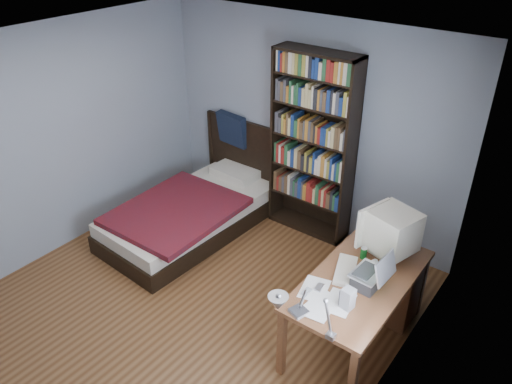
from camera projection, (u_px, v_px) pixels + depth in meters
room at (179, 201)px, 4.30m from camera, size 4.20×4.24×2.50m
desk at (377, 282)px, 4.66m from camera, size 0.75×1.49×0.73m
crt_monitor at (390, 231)px, 4.38m from camera, size 0.50×0.46×0.46m
laptop at (370, 277)px, 4.08m from camera, size 0.30×0.30×0.36m
desk_lamp at (288, 306)px, 3.17m from camera, size 0.26×0.56×0.67m
keyboard at (345, 270)px, 4.29m from camera, size 0.30×0.45×0.04m
speaker at (348, 299)px, 3.88m from camera, size 0.10×0.10×0.18m
soda_can at (364, 253)px, 4.44m from camera, size 0.06×0.06×0.11m
mouse at (374, 262)px, 4.39m from camera, size 0.06×0.10×0.03m
phone_silver at (319, 287)px, 4.11m from camera, size 0.06×0.11×0.02m
phone_grey at (306, 292)px, 4.06m from camera, size 0.05×0.10×0.02m
external_drive at (299, 311)px, 3.87m from camera, size 0.15×0.15×0.03m
bookshelf at (312, 147)px, 5.63m from camera, size 0.98×0.30×2.17m
bed at (196, 209)px, 6.07m from camera, size 1.23×2.25×1.16m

